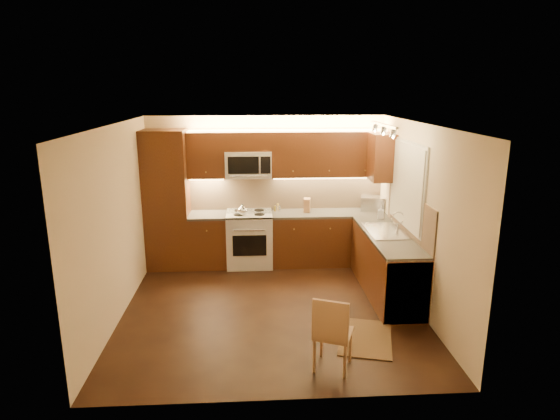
{
  "coord_description": "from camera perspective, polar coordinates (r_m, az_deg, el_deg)",
  "views": [
    {
      "loc": [
        -0.24,
        -5.98,
        2.95
      ],
      "look_at": [
        0.15,
        0.55,
        1.25
      ],
      "focal_mm": 30.31,
      "sensor_mm": 36.0,
      "label": 1
    }
  ],
  "objects": [
    {
      "name": "spice_jar_c",
      "position": [
        8.05,
        -0.06,
        0.19
      ],
      "size": [
        0.04,
        0.04,
        0.1
      ],
      "primitive_type": "cylinder",
      "rotation": [
        0.0,
        0.0,
        0.02
      ],
      "color": "silver",
      "rests_on": "counter_back_right"
    },
    {
      "name": "counter_right",
      "position": [
        6.98,
        12.9,
        -3.06
      ],
      "size": [
        0.6,
        2.0,
        0.04
      ],
      "primitive_type": "cube",
      "color": "#32312E",
      "rests_on": "base_cab_right"
    },
    {
      "name": "upper_cab_back_left",
      "position": [
        7.91,
        -8.89,
        6.58
      ],
      "size": [
        0.62,
        0.35,
        0.75
      ],
      "primitive_type": "cube",
      "color": "#421D0E",
      "rests_on": "wall_back"
    },
    {
      "name": "track_light_bar",
      "position": [
        6.64,
        12.42,
        10.01
      ],
      "size": [
        0.04,
        1.2,
        0.03
      ],
      "primitive_type": "cube",
      "color": "silver",
      "rests_on": "ceiling"
    },
    {
      "name": "wall_front",
      "position": [
        4.33,
        0.05,
        -8.51
      ],
      "size": [
        4.0,
        0.01,
        2.5
      ],
      "primitive_type": "cube",
      "color": "beige",
      "rests_on": "ground"
    },
    {
      "name": "window_blinds",
      "position": [
        7.02,
        14.97,
        2.99
      ],
      "size": [
        0.02,
        1.36,
        1.16
      ],
      "primitive_type": "cube",
      "color": "silver",
      "rests_on": "wall_right"
    },
    {
      "name": "window_frame",
      "position": [
        7.03,
        15.13,
        2.99
      ],
      "size": [
        0.03,
        1.44,
        1.24
      ],
      "primitive_type": "cube",
      "color": "silver",
      "rests_on": "wall_right"
    },
    {
      "name": "pantry",
      "position": [
        8.01,
        -13.47,
        1.17
      ],
      "size": [
        0.7,
        0.6,
        2.3
      ],
      "primitive_type": "cube",
      "color": "#421D0E",
      "rests_on": "floor"
    },
    {
      "name": "faucet",
      "position": [
        7.12,
        14.04,
        -1.35
      ],
      "size": [
        0.2,
        0.04,
        0.3
      ],
      "primitive_type": null,
      "color": "silver",
      "rests_on": "counter_right"
    },
    {
      "name": "wall_back",
      "position": [
        8.16,
        -1.67,
        2.54
      ],
      "size": [
        4.0,
        0.01,
        2.5
      ],
      "primitive_type": "cube",
      "color": "beige",
      "rests_on": "ground"
    },
    {
      "name": "microwave",
      "position": [
        7.88,
        -3.84,
        5.56
      ],
      "size": [
        0.76,
        0.38,
        0.44
      ],
      "primitive_type": null,
      "color": "silver",
      "rests_on": "wall_back"
    },
    {
      "name": "spice_jar_b",
      "position": [
        8.06,
        -0.62,
        0.18
      ],
      "size": [
        0.05,
        0.05,
        0.1
      ],
      "primitive_type": "cylinder",
      "rotation": [
        0.0,
        0.0,
        0.17
      ],
      "color": "olive",
      "rests_on": "counter_back_right"
    },
    {
      "name": "base_cab_back_left",
      "position": [
        8.11,
        -8.57,
        -3.69
      ],
      "size": [
        0.62,
        0.6,
        0.86
      ],
      "primitive_type": "cube",
      "color": "#421D0E",
      "rests_on": "floor"
    },
    {
      "name": "kettle",
      "position": [
        7.74,
        -4.57,
        0.07
      ],
      "size": [
        0.21,
        0.21,
        0.2
      ],
      "primitive_type": null,
      "rotation": [
        0.0,
        0.0,
        0.33
      ],
      "color": "silver",
      "rests_on": "stove"
    },
    {
      "name": "backsplash_back",
      "position": [
        8.18,
        0.79,
        2.21
      ],
      "size": [
        3.3,
        0.02,
        0.6
      ],
      "primitive_type": "cube",
      "color": "tan",
      "rests_on": "wall_back"
    },
    {
      "name": "sink",
      "position": [
        7.09,
        12.61,
        -1.96
      ],
      "size": [
        0.52,
        0.86,
        0.15
      ],
      "primitive_type": null,
      "color": "silver",
      "rests_on": "counter_right"
    },
    {
      "name": "counter_back_left",
      "position": [
        7.99,
        -8.69,
        -0.63
      ],
      "size": [
        0.62,
        0.6,
        0.04
      ],
      "primitive_type": "cube",
      "color": "#32312E",
      "rests_on": "base_cab_back_left"
    },
    {
      "name": "wall_left",
      "position": [
        6.46,
        -19.11,
        -1.51
      ],
      "size": [
        0.01,
        4.0,
        2.5
      ],
      "primitive_type": "cube",
      "color": "beige",
      "rests_on": "ground"
    },
    {
      "name": "upper_cab_back_right",
      "position": [
        7.98,
        5.88,
        6.75
      ],
      "size": [
        1.92,
        0.35,
        0.75
      ],
      "primitive_type": "cube",
      "color": "#421D0E",
      "rests_on": "wall_back"
    },
    {
      "name": "spice_jar_a",
      "position": [
        8.15,
        -0.46,
        0.31
      ],
      "size": [
        0.05,
        0.05,
        0.09
      ],
      "primitive_type": "cylinder",
      "rotation": [
        0.0,
        0.0,
        0.16
      ],
      "color": "silver",
      "rests_on": "counter_back_right"
    },
    {
      "name": "upper_cab_bridge",
      "position": [
        7.85,
        -3.88,
        8.28
      ],
      "size": [
        0.76,
        0.35,
        0.31
      ],
      "primitive_type": "cube",
      "color": "#421D0E",
      "rests_on": "wall_back"
    },
    {
      "name": "spice_jar_d",
      "position": [
        8.17,
        -0.27,
        0.42
      ],
      "size": [
        0.05,
        0.05,
        0.11
      ],
      "primitive_type": "cylinder",
      "rotation": [
        0.0,
        0.0,
        0.13
      ],
      "color": "#A78432",
      "rests_on": "counter_back_right"
    },
    {
      "name": "counter_back_right",
      "position": [
        8.05,
        5.84,
        -0.4
      ],
      "size": [
        1.92,
        0.6,
        0.04
      ],
      "primitive_type": "cube",
      "color": "#32312E",
      "rests_on": "base_cab_back_right"
    },
    {
      "name": "floor",
      "position": [
        6.67,
        -1.02,
        -11.68
      ],
      "size": [
        4.0,
        4.0,
        0.01
      ],
      "primitive_type": "cube",
      "color": "black",
      "rests_on": "ground"
    },
    {
      "name": "toaster_oven",
      "position": [
        8.29,
        11.11,
        0.81
      ],
      "size": [
        0.46,
        0.38,
        0.24
      ],
      "primitive_type": "cube",
      "rotation": [
        0.0,
        0.0,
        -0.24
      ],
      "color": "silver",
      "rests_on": "counter_back_right"
    },
    {
      "name": "knife_block",
      "position": [
        8.02,
        3.27,
        0.6
      ],
      "size": [
        0.13,
        0.18,
        0.23
      ],
      "primitive_type": "cube",
      "rotation": [
        0.0,
        0.0,
        -0.18
      ],
      "color": "#8E6040",
      "rests_on": "counter_back_right"
    },
    {
      "name": "backsplash_right",
      "position": [
        6.98,
        15.33,
        -0.48
      ],
      "size": [
        0.02,
        2.0,
        0.6
      ],
      "primitive_type": "cube",
      "color": "tan",
      "rests_on": "wall_right"
    },
    {
      "name": "ceiling",
      "position": [
        6.0,
        -1.13,
        10.27
      ],
      "size": [
        4.0,
        4.0,
        0.01
      ],
      "primitive_type": "cube",
      "color": "beige",
      "rests_on": "ground"
    },
    {
      "name": "upper_cab_right_corner",
      "position": [
        7.74,
        12.17,
        6.26
      ],
      "size": [
        0.35,
        0.5,
        0.75
      ],
      "primitive_type": "cube",
      "color": "#421D0E",
      "rests_on": "wall_right"
    },
    {
      "name": "stove",
      "position": [
        8.05,
        -3.69,
        -3.49
      ],
      "size": [
        0.76,
        0.65,
        0.92
      ],
      "primitive_type": null,
      "color": "silver",
      "rests_on": "floor"
    },
    {
      "name": "dining_chair",
      "position": [
        5.22,
        6.44,
        -14.36
      ],
      "size": [
        0.49,
        0.49,
        0.86
      ],
      "primitive_type": null,
      "rotation": [
        0.0,
        0.0,
        -0.38
      ],
      "color": "#8E6040",
      "rests_on": "floor"
    },
    {
      "name": "base_cab_right",
      "position": [
        7.13,
        12.7,
        -6.51
      ],
      "size": [
        0.6,
        2.0,
        0.86
      ],
      "primitive_type": "cube",
      "color": "#421D0E",
      "rests_on": "floor"
    },
    {
      "name": "base_cab_back_right",
      "position": [
        8.18,
        5.76,
        -3.45
      ],
      "size": [
        1.92,
        0.6,
        0.86
      ],
      "primitive_type": "cube",
      "color": "#421D0E",
      "rests_on": "floor"
    },
    {
      "name": "rug",
      "position": [
        6.02,
        10.26,
        -14.94
      ],
      "size": [
        0.83,
        1.05,
        0.01
      ],
      "primitive_type": "cube",
      "rotation": [
        0.0,
        0.0,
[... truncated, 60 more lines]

